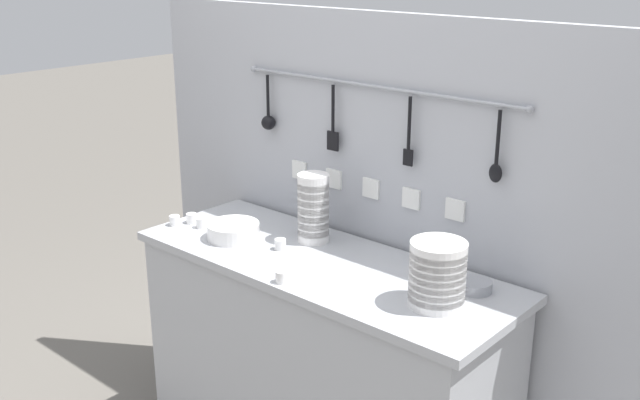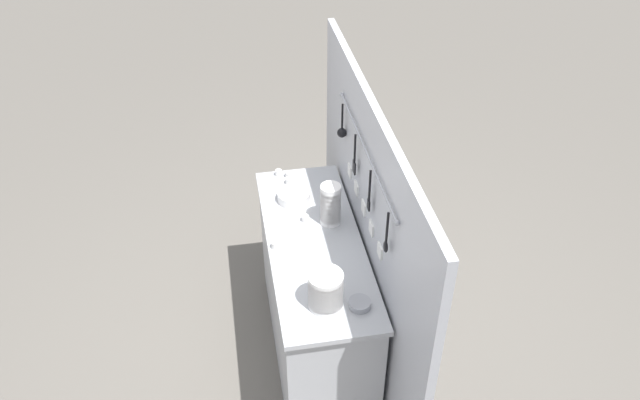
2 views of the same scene
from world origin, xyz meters
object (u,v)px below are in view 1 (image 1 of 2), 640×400
(bowl_stack_back_corner, at_px, (437,274))
(cup_edge_near, at_px, (192,218))
(bowl_stack_tall_left, at_px, (313,208))
(cup_beside_plates, at_px, (280,244))
(cup_front_left, at_px, (282,277))
(plate_stack, at_px, (233,231))
(steel_mixing_bowl, at_px, (474,286))
(cup_back_left, at_px, (201,223))
(cup_mid_row, at_px, (175,221))

(bowl_stack_back_corner, xyz_separation_m, cup_edge_near, (-1.09, -0.03, -0.08))
(bowl_stack_tall_left, distance_m, cup_edge_near, 0.52)
(cup_edge_near, xyz_separation_m, cup_beside_plates, (0.44, 0.04, 0.00))
(cup_front_left, height_order, cup_edge_near, same)
(plate_stack, relative_size, cup_beside_plates, 4.76)
(steel_mixing_bowl, bearing_deg, bowl_stack_tall_left, -178.22)
(cup_beside_plates, bearing_deg, cup_back_left, -173.39)
(steel_mixing_bowl, bearing_deg, plate_stack, -167.72)
(cup_mid_row, relative_size, cup_front_left, 1.00)
(bowl_stack_back_corner, bearing_deg, bowl_stack_tall_left, 167.17)
(cup_edge_near, bearing_deg, bowl_stack_back_corner, 1.69)
(plate_stack, xyz_separation_m, cup_edge_near, (-0.24, 0.00, -0.01))
(steel_mixing_bowl, xyz_separation_m, cup_beside_plates, (-0.68, -0.16, 0.00))
(bowl_stack_back_corner, bearing_deg, cup_back_left, -177.74)
(plate_stack, relative_size, cup_back_left, 4.76)
(bowl_stack_back_corner, xyz_separation_m, cup_back_left, (-1.02, -0.04, -0.08))
(bowl_stack_back_corner, relative_size, cup_front_left, 4.98)
(steel_mixing_bowl, xyz_separation_m, cup_front_left, (-0.49, -0.35, 0.00))
(bowl_stack_tall_left, xyz_separation_m, steel_mixing_bowl, (0.65, 0.02, -0.11))
(steel_mixing_bowl, distance_m, cup_edge_near, 1.14)
(bowl_stack_back_corner, bearing_deg, cup_mid_row, -175.36)
(cup_back_left, relative_size, cup_beside_plates, 1.00)
(cup_mid_row, distance_m, cup_back_left, 0.11)
(plate_stack, relative_size, cup_front_left, 4.76)
(cup_beside_plates, bearing_deg, cup_front_left, -44.79)
(cup_back_left, bearing_deg, plate_stack, 2.40)
(cup_beside_plates, bearing_deg, bowl_stack_tall_left, 75.98)
(cup_front_left, bearing_deg, plate_stack, 158.44)
(bowl_stack_tall_left, bearing_deg, cup_front_left, -64.05)
(plate_stack, distance_m, cup_beside_plates, 0.21)
(bowl_stack_tall_left, height_order, cup_edge_near, bowl_stack_tall_left)
(steel_mixing_bowl, relative_size, cup_mid_row, 2.72)
(cup_back_left, height_order, cup_beside_plates, same)
(bowl_stack_tall_left, xyz_separation_m, cup_mid_row, (-0.51, -0.23, -0.11))
(bowl_stack_back_corner, height_order, cup_back_left, bowl_stack_back_corner)
(cup_back_left, height_order, cup_edge_near, same)
(plate_stack, bearing_deg, steel_mixing_bowl, 12.28)
(bowl_stack_tall_left, xyz_separation_m, cup_edge_near, (-0.48, -0.17, -0.11))
(steel_mixing_bowl, height_order, cup_edge_near, cup_edge_near)
(steel_mixing_bowl, distance_m, cup_mid_row, 1.18)
(bowl_stack_tall_left, xyz_separation_m, cup_front_left, (0.16, -0.33, -0.11))
(plate_stack, distance_m, steel_mixing_bowl, 0.91)
(cup_edge_near, height_order, cup_beside_plates, same)
(steel_mixing_bowl, bearing_deg, cup_beside_plates, -167.08)
(bowl_stack_tall_left, height_order, plate_stack, bowl_stack_tall_left)
(bowl_stack_back_corner, height_order, steel_mixing_bowl, bowl_stack_back_corner)
(cup_mid_row, xyz_separation_m, cup_beside_plates, (0.47, 0.09, 0.00))
(cup_edge_near, bearing_deg, cup_front_left, -13.95)
(plate_stack, height_order, cup_back_left, plate_stack)
(steel_mixing_bowl, xyz_separation_m, cup_back_left, (-1.06, -0.20, 0.00))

